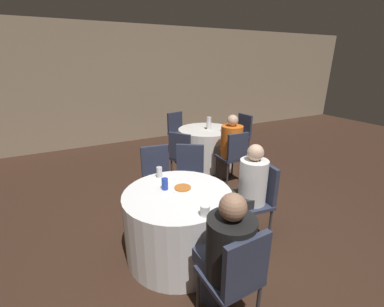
# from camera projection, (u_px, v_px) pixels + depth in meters

# --- Properties ---
(ground_plane) EXTENTS (16.00, 16.00, 0.00)m
(ground_plane) POSITION_uv_depth(u_px,v_px,m) (201.00, 253.00, 2.83)
(ground_plane) COLOR #382319
(wall_back) EXTENTS (16.00, 0.06, 2.80)m
(wall_back) POSITION_uv_depth(u_px,v_px,m) (109.00, 87.00, 6.12)
(wall_back) COLOR gray
(wall_back) RESTS_ON ground_plane
(table_near) EXTENTS (1.11, 1.11, 0.74)m
(table_near) POSITION_uv_depth(u_px,v_px,m) (178.00, 224.00, 2.72)
(table_near) COLOR white
(table_near) RESTS_ON ground_plane
(table_far) EXTENTS (1.08, 1.08, 0.74)m
(table_far) POSITION_uv_depth(u_px,v_px,m) (206.00, 147.00, 5.11)
(table_far) COLOR white
(table_far) RESTS_ON ground_plane
(chair_near_northeast) EXTENTS (0.56, 0.56, 0.91)m
(chair_near_northeast) POSITION_uv_depth(u_px,v_px,m) (189.00, 171.00, 3.56)
(chair_near_northeast) COLOR #2D3347
(chair_near_northeast) RESTS_ON ground_plane
(chair_near_east) EXTENTS (0.46, 0.45, 0.91)m
(chair_near_east) POSITION_uv_depth(u_px,v_px,m) (259.00, 194.00, 2.96)
(chair_near_east) COLOR #2D3347
(chair_near_east) RESTS_ON ground_plane
(chair_near_south) EXTENTS (0.41, 0.42, 0.91)m
(chair_near_south) POSITION_uv_depth(u_px,v_px,m) (237.00, 273.00, 1.86)
(chair_near_south) COLOR #2D3347
(chair_near_south) RESTS_ON ground_plane
(chair_near_north) EXTENTS (0.45, 0.45, 0.91)m
(chair_near_north) POSITION_uv_depth(u_px,v_px,m) (157.00, 173.00, 3.51)
(chair_near_north) COLOR #2D3347
(chair_near_north) RESTS_ON ground_plane
(chair_far_southwest) EXTENTS (0.56, 0.56, 0.91)m
(chair_far_southwest) POSITION_uv_depth(u_px,v_px,m) (182.00, 153.00, 4.25)
(chair_far_southwest) COLOR #2D3347
(chair_far_southwest) RESTS_ON ground_plane
(chair_far_east) EXTENTS (0.44, 0.44, 0.91)m
(chair_far_east) POSITION_uv_depth(u_px,v_px,m) (241.00, 131.00, 5.53)
(chair_far_east) COLOR #2D3347
(chair_far_east) RESTS_ON ground_plane
(chair_far_north) EXTENTS (0.47, 0.48, 0.91)m
(chair_far_north) POSITION_uv_depth(u_px,v_px,m) (177.00, 129.00, 5.74)
(chair_far_north) COLOR #2D3347
(chair_far_north) RESTS_ON ground_plane
(chair_far_south) EXTENTS (0.41, 0.41, 0.91)m
(chair_far_south) POSITION_uv_depth(u_px,v_px,m) (234.00, 153.00, 4.25)
(chair_far_south) COLOR #2D3347
(chair_far_south) RESTS_ON ground_plane
(person_white_shirt) EXTENTS (0.49, 0.34, 1.16)m
(person_white_shirt) POSITION_uv_depth(u_px,v_px,m) (246.00, 194.00, 2.89)
(person_white_shirt) COLOR #282828
(person_white_shirt) RESTS_ON ground_plane
(person_orange_shirt) EXTENTS (0.36, 0.52, 1.17)m
(person_orange_shirt) POSITION_uv_depth(u_px,v_px,m) (229.00, 147.00, 4.36)
(person_orange_shirt) COLOR #4C4238
(person_orange_shirt) RESTS_ON ground_plane
(person_black_shirt) EXTENTS (0.36, 0.52, 1.15)m
(person_black_shirt) POSITION_uv_depth(u_px,v_px,m) (224.00, 254.00, 1.97)
(person_black_shirt) COLOR #33384C
(person_black_shirt) RESTS_ON ground_plane
(pizza_plate_near) EXTENTS (0.24, 0.24, 0.02)m
(pizza_plate_near) POSITION_uv_depth(u_px,v_px,m) (183.00, 188.00, 2.68)
(pizza_plate_near) COLOR white
(pizza_plate_near) RESTS_ON table_near
(soda_can_silver) EXTENTS (0.07, 0.07, 0.12)m
(soda_can_silver) POSITION_uv_depth(u_px,v_px,m) (159.00, 172.00, 2.92)
(soda_can_silver) COLOR silver
(soda_can_silver) RESTS_ON table_near
(soda_can_blue) EXTENTS (0.07, 0.07, 0.12)m
(soda_can_blue) POSITION_uv_depth(u_px,v_px,m) (165.00, 184.00, 2.65)
(soda_can_blue) COLOR #1E38A5
(soda_can_blue) RESTS_ON table_near
(cup_near) EXTENTS (0.08, 0.08, 0.10)m
(cup_near) POSITION_uv_depth(u_px,v_px,m) (205.00, 211.00, 2.20)
(cup_near) COLOR white
(cup_near) RESTS_ON table_near
(bottle_far) EXTENTS (0.09, 0.09, 0.24)m
(bottle_far) POSITION_uv_depth(u_px,v_px,m) (209.00, 123.00, 4.92)
(bottle_far) COLOR white
(bottle_far) RESTS_ON table_far
(cup_far) EXTENTS (0.08, 0.08, 0.10)m
(cup_far) POSITION_uv_depth(u_px,v_px,m) (223.00, 129.00, 4.81)
(cup_far) COLOR silver
(cup_far) RESTS_ON table_far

